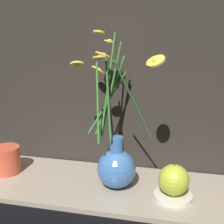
{
  "coord_description": "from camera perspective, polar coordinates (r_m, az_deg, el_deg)",
  "views": [
    {
      "loc": [
        0.17,
        -0.7,
        0.39
      ],
      "look_at": [
        0.01,
        0.0,
        0.2
      ],
      "focal_mm": 50.0,
      "sensor_mm": 36.0,
      "label": 1
    }
  ],
  "objects": [
    {
      "name": "vase_with_flowers",
      "position": [
        0.78,
        0.7,
        -8.77
      ],
      "size": [
        0.23,
        0.2,
        0.38
      ],
      "color": "#3F72B7",
      "rests_on": "shelf"
    },
    {
      "name": "orange_fruit",
      "position": [
        0.75,
        11.22,
        -12.07
      ],
      "size": [
        0.07,
        0.07,
        0.08
      ],
      "color": "#B7C638",
      "rests_on": "saucer_plate"
    },
    {
      "name": "shelf",
      "position": [
        0.82,
        -0.38,
        -13.54
      ],
      "size": [
        0.8,
        0.25,
        0.01
      ],
      "color": "tan",
      "rests_on": "ground_plane"
    },
    {
      "name": "saucer_plate",
      "position": [
        0.77,
        11.07,
        -14.83
      ],
      "size": [
        0.09,
        0.09,
        0.01
      ],
      "color": "silver",
      "rests_on": "shelf"
    },
    {
      "name": "ground_plane",
      "position": [
        0.82,
        -0.37,
        -13.91
      ],
      "size": [
        6.0,
        6.0,
        0.0
      ],
      "primitive_type": "plane",
      "color": "black"
    },
    {
      "name": "yellow_mug",
      "position": [
        0.92,
        -18.91,
        -8.25
      ],
      "size": [
        0.09,
        0.08,
        0.07
      ],
      "color": "#DB5138",
      "rests_on": "shelf"
    }
  ]
}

